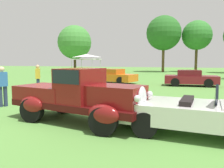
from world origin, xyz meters
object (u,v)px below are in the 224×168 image
at_px(show_car_burgundy, 191,78).
at_px(canopy_tent_left_field, 86,56).
at_px(neighbor_convertible, 209,114).
at_px(spectator_near_truck, 2,85).
at_px(feature_pickup_truck, 79,95).
at_px(spectator_between_cars, 38,78).
at_px(show_car_orange, 113,76).

distance_m(show_car_burgundy, canopy_tent_left_field, 13.73).
height_order(neighbor_convertible, spectator_near_truck, spectator_near_truck).
relative_size(show_car_burgundy, canopy_tent_left_field, 1.37).
relative_size(show_car_burgundy, spectator_near_truck, 2.33).
bearing_deg(feature_pickup_truck, canopy_tent_left_field, 113.94).
bearing_deg(spectator_between_cars, show_car_orange, 70.86).
height_order(show_car_orange, spectator_between_cars, spectator_between_cars).
distance_m(neighbor_convertible, show_car_orange, 14.08).
bearing_deg(spectator_between_cars, canopy_tent_left_field, 102.61).
bearing_deg(neighbor_convertible, spectator_between_cars, 149.51).
xyz_separation_m(feature_pickup_truck, spectator_between_cars, (-5.29, 5.18, 0.05)).
height_order(neighbor_convertible, show_car_burgundy, neighbor_convertible).
height_order(feature_pickup_truck, neighbor_convertible, feature_pickup_truck).
xyz_separation_m(show_car_orange, show_car_burgundy, (6.30, -0.31, -0.00)).
relative_size(spectator_near_truck, spectator_between_cars, 1.00).
xyz_separation_m(show_car_orange, spectator_between_cars, (-2.46, -7.10, 0.31)).
distance_m(feature_pickup_truck, canopy_tent_left_field, 20.57).
height_order(show_car_burgundy, spectator_near_truck, spectator_near_truck).
bearing_deg(canopy_tent_left_field, neighbor_convertible, -57.38).
relative_size(spectator_near_truck, canopy_tent_left_field, 0.59).
distance_m(show_car_orange, show_car_burgundy, 6.31).
bearing_deg(feature_pickup_truck, spectator_between_cars, 135.59).
bearing_deg(neighbor_convertible, feature_pickup_truck, 177.63).
xyz_separation_m(show_car_burgundy, canopy_tent_left_field, (-11.80, 6.78, 1.82)).
height_order(neighbor_convertible, canopy_tent_left_field, canopy_tent_left_field).
bearing_deg(show_car_orange, canopy_tent_left_field, 130.36).
bearing_deg(show_car_orange, show_car_burgundy, -2.80).
height_order(show_car_orange, spectator_near_truck, spectator_near_truck).
distance_m(show_car_orange, canopy_tent_left_field, 8.68).
relative_size(feature_pickup_truck, spectator_near_truck, 2.76).
bearing_deg(spectator_near_truck, show_car_orange, 83.16).
bearing_deg(show_car_orange, spectator_near_truck, -96.84).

